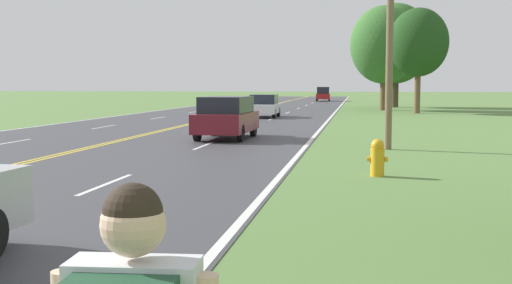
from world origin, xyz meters
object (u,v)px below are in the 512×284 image
Objects in this scene: tree_left_verge at (418,43)px; tree_mid_treeline at (396,44)px; car_white_sedan_mid_near at (264,106)px; tree_right_cluster at (384,45)px; car_red_suv_mid_far at (323,94)px; car_maroon_suv_approaching at (227,116)px; fire_hydrant at (377,157)px.

tree_mid_treeline is at bearing 94.21° from tree_left_verge.
tree_mid_treeline is at bearing 154.19° from car_white_sedan_mid_near.
tree_right_cluster is at bearing 147.38° from car_white_sedan_mid_near.
car_red_suv_mid_far is (1.58, 42.44, 0.18)m from car_white_sedan_mid_near.
fire_hydrant is at bearing 31.23° from car_maroon_suv_approaching.
car_maroon_suv_approaching is (-8.66, -37.82, -5.16)m from tree_mid_treeline.
tree_right_cluster reaches higher than car_white_sedan_mid_near.
tree_right_cluster is 30.09m from car_red_suv_mid_far.
fire_hydrant is 40.53m from tree_right_cluster.
tree_left_verge is 1.84× the size of car_white_sedan_mid_near.
tree_mid_treeline reaches higher than car_red_suv_mid_far.
fire_hydrant is 69.35m from car_red_suv_mid_far.
car_maroon_suv_approaching is 59.36m from car_red_suv_mid_far.
tree_mid_treeline is 23.61m from car_white_sedan_mid_near.
car_maroon_suv_approaching is at bearing 2.25° from car_white_sedan_mid_near.
tree_mid_treeline is 2.29× the size of car_white_sedan_mid_near.
car_red_suv_mid_far is at bearing -179.52° from car_maroon_suv_approaching.
tree_right_cluster is 31.58m from car_maroon_suv_approaching.
tree_mid_treeline reaches higher than tree_right_cluster.
tree_left_verge reaches higher than car_white_sedan_mid_near.
fire_hydrant is 48.05m from tree_mid_treeline.
tree_right_cluster is 2.04× the size of car_white_sedan_mid_near.
car_red_suv_mid_far is (-8.06, 21.54, -5.10)m from tree_mid_treeline.
tree_left_verge is 35.96m from car_red_suv_mid_far.
tree_mid_treeline is 2.28× the size of car_maroon_suv_approaching.
car_white_sedan_mid_near is at bearing 104.03° from fire_hydrant.
tree_left_verge is 6.02m from tree_right_cluster.
car_red_suv_mid_far is at bearing 102.99° from tree_right_cluster.
car_red_suv_mid_far is at bearing 94.21° from fire_hydrant.
tree_right_cluster is at bearing 87.74° from fire_hydrant.
tree_right_cluster is (-2.33, 5.55, 0.19)m from tree_left_verge.
car_red_suv_mid_far is (-9.02, 34.53, -4.37)m from tree_left_verge.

